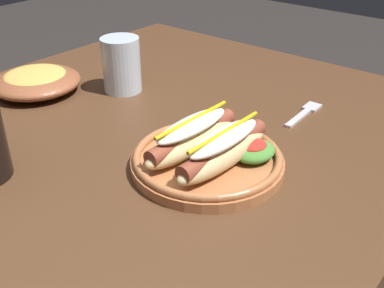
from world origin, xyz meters
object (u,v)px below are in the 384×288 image
(hot_dog_plate, at_px, (209,152))
(water_cup, at_px, (121,65))
(fork, at_px, (305,113))
(side_bowl, at_px, (36,80))

(hot_dog_plate, distance_m, water_cup, 0.34)
(fork, distance_m, water_cup, 0.38)
(hot_dog_plate, bearing_deg, water_cup, 68.69)
(fork, relative_size, water_cup, 1.09)
(side_bowl, bearing_deg, water_cup, -48.35)
(fork, height_order, side_bowl, side_bowl)
(hot_dog_plate, xyz_separation_m, water_cup, (0.12, 0.32, 0.03))
(hot_dog_plate, xyz_separation_m, fork, (0.26, -0.03, -0.02))
(fork, bearing_deg, water_cup, 109.54)
(hot_dog_plate, bearing_deg, side_bowl, 89.04)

